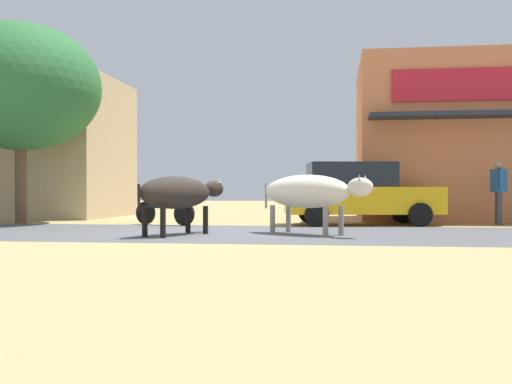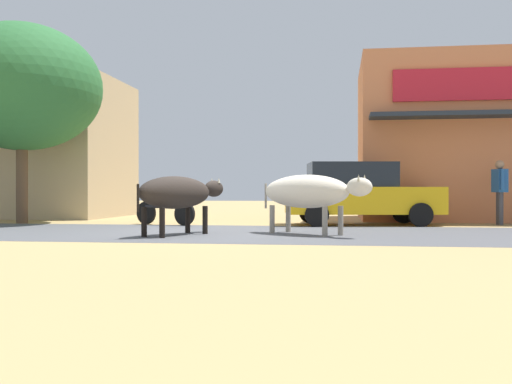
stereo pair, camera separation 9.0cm
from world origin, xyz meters
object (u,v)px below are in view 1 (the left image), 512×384
at_px(roadside_tree, 21,87).
at_px(parked_motorcycle, 165,207).
at_px(cow_near_brown, 179,193).
at_px(pedestrian_by_shop, 499,187).
at_px(parked_hatchback_car, 359,193).
at_px(cow_far_dark, 308,192).

bearing_deg(roadside_tree, parked_motorcycle, -2.86).
distance_m(cow_near_brown, pedestrian_by_shop, 8.77).
bearing_deg(cow_near_brown, parked_hatchback_car, 48.11).
bearing_deg(cow_near_brown, parked_motorcycle, 110.49).
xyz_separation_m(roadside_tree, cow_far_dark, (8.07, -3.12, -2.88)).
bearing_deg(pedestrian_by_shop, cow_far_dark, -139.58).
xyz_separation_m(roadside_tree, pedestrian_by_shop, (12.90, 0.99, -2.76)).
bearing_deg(cow_near_brown, cow_far_dark, 12.24).
relative_size(roadside_tree, cow_near_brown, 2.23).
height_order(parked_motorcycle, cow_far_dark, cow_far_dark).
distance_m(roadside_tree, cow_near_brown, 7.21).
height_order(parked_motorcycle, pedestrian_by_shop, pedestrian_by_shop).
height_order(parked_hatchback_car, pedestrian_by_shop, pedestrian_by_shop).
bearing_deg(parked_hatchback_car, roadside_tree, -176.90).
relative_size(parked_hatchback_car, cow_near_brown, 1.70).
distance_m(parked_hatchback_car, cow_far_dark, 3.80).
bearing_deg(parked_hatchback_car, parked_motorcycle, -172.02).
height_order(roadside_tree, cow_near_brown, roadside_tree).
height_order(cow_far_dark, pedestrian_by_shop, pedestrian_by_shop).
height_order(roadside_tree, parked_hatchback_car, roadside_tree).
bearing_deg(cow_near_brown, pedestrian_by_shop, 32.19).
relative_size(cow_near_brown, pedestrian_by_shop, 1.45).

